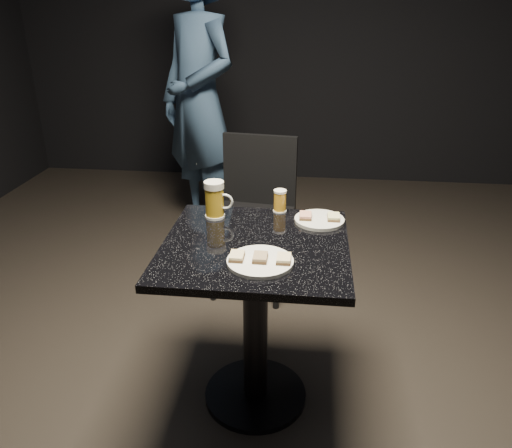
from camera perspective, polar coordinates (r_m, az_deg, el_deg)
The scene contains 10 objects.
floor at distance 2.32m, azimuth -0.06°, elevation -19.04°, with size 6.00×6.00×0.00m, color black.
plate_large at distance 1.74m, azimuth 0.48°, elevation -4.32°, with size 0.23×0.23×0.01m, color white.
plate_small at distance 2.08m, azimuth 7.25°, elevation 0.46°, with size 0.21×0.21×0.01m, color silver.
patron at distance 3.55m, azimuth -6.56°, elevation 13.71°, with size 0.69×0.45×1.90m, color navy.
table at distance 2.00m, azimuth -0.07°, elevation -8.40°, with size 0.70×0.70×0.75m.
beer_mug at distance 2.08m, azimuth -4.71°, elevation 2.80°, with size 0.12×0.09×0.16m.
beer_tumbler at distance 2.15m, azimuth 2.75°, elevation 2.65°, with size 0.06×0.06×0.10m.
chair at distance 2.88m, azimuth -0.14°, elevation 2.14°, with size 0.49×0.49×0.89m.
canapes_on_plate_large at distance 1.73m, azimuth 0.48°, elevation -3.84°, with size 0.21×0.07×0.02m.
canapes_on_plate_small at distance 2.07m, azimuth 7.27°, elevation 0.87°, with size 0.17×0.07×0.02m.
Camera 1 is at (0.19, -1.68, 1.59)m, focal length 35.00 mm.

